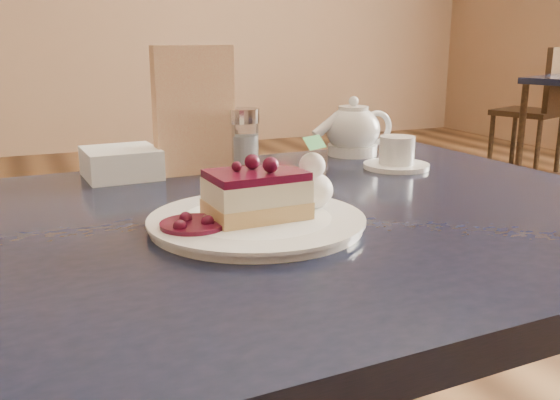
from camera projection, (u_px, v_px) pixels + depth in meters
name	position (u px, v px, depth m)	size (l,w,h in m)	color
main_table	(242.00, 272.00, 0.79)	(1.15, 0.80, 0.70)	black
dessert_plate	(257.00, 222.00, 0.73)	(0.25, 0.25, 0.01)	white
cheesecake_slice	(256.00, 195.00, 0.72)	(0.12, 0.08, 0.06)	tan
whipped_cream	(312.00, 190.00, 0.77)	(0.05, 0.05, 0.05)	white
berry_sauce	(193.00, 225.00, 0.69)	(0.07, 0.07, 0.01)	#45122B
tea_set	(361.00, 136.00, 1.15)	(0.16, 0.24, 0.10)	white
menu_card	(194.00, 111.00, 1.00)	(0.13, 0.03, 0.20)	#FDE9A9
sugar_shaker	(243.00, 138.00, 1.04)	(0.06, 0.06, 0.10)	white
napkin_stack	(121.00, 163.00, 0.99)	(0.11, 0.11, 0.05)	white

